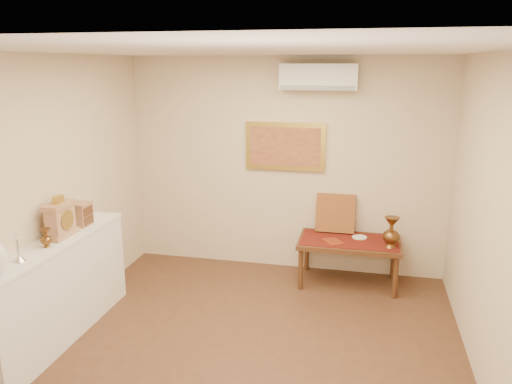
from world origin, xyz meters
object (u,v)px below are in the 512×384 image
(low_table, at_px, (349,245))
(wooden_chest, at_px, (82,214))
(mantel_clock, at_px, (60,219))
(display_ledge, at_px, (57,291))
(brass_urn_tall, at_px, (391,229))

(low_table, bearing_deg, wooden_chest, -153.28)
(mantel_clock, bearing_deg, display_ledge, -88.42)
(display_ledge, bearing_deg, low_table, 35.10)
(wooden_chest, bearing_deg, low_table, 26.72)
(display_ledge, bearing_deg, mantel_clock, 91.58)
(mantel_clock, height_order, low_table, mantel_clock)
(mantel_clock, bearing_deg, brass_urn_tall, 26.50)
(brass_urn_tall, height_order, mantel_clock, mantel_clock)
(display_ledge, distance_m, mantel_clock, 0.68)
(wooden_chest, height_order, low_table, wooden_chest)
(display_ledge, height_order, wooden_chest, wooden_chest)
(display_ledge, relative_size, low_table, 1.68)
(display_ledge, xyz_separation_m, mantel_clock, (-0.00, 0.17, 0.66))
(brass_urn_tall, xyz_separation_m, low_table, (-0.47, 0.14, -0.29))
(wooden_chest, relative_size, low_table, 0.20)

